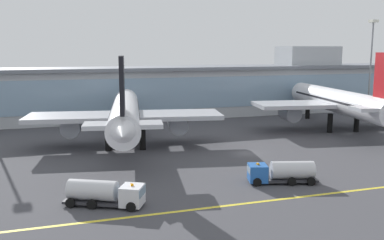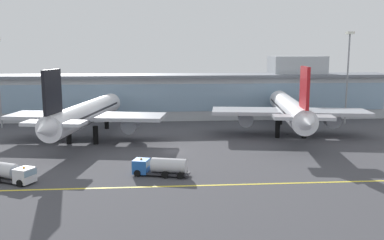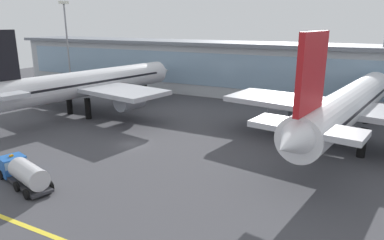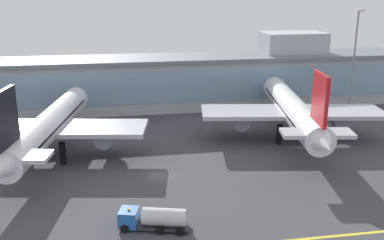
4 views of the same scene
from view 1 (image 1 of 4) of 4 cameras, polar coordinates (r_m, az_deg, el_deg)
ground_plane at (r=73.66m, az=7.14°, el=-4.38°), size 184.69×184.69×0.00m
taxiway_centreline_stripe at (r=55.30m, az=16.89°, el=-9.39°), size 147.75×0.50×0.01m
terminal_building at (r=112.25m, az=-1.09°, el=4.01°), size 134.92×14.00×18.17m
airliner_near_left at (r=77.78m, az=-8.84°, el=0.84°), size 35.42×47.20×16.51m
airliner_near_right at (r=98.47m, az=18.73°, el=2.30°), size 37.13×48.09×16.81m
fuel_tanker_truck at (r=58.04m, az=11.55°, el=-6.73°), size 9.36×4.97×2.90m
baggage_tug_near at (r=49.80m, az=-11.21°, el=-9.44°), size 9.14×6.34×2.90m
apron_light_mast_west at (r=121.99m, az=22.63°, el=8.05°), size 1.80×1.80×24.82m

